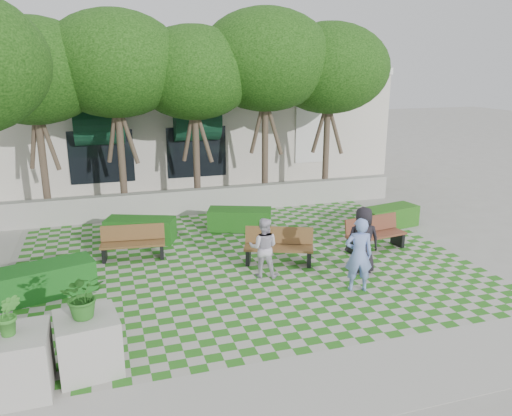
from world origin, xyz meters
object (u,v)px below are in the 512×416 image
object	(u,v)px
bench_east	(375,234)
bench_west	(133,243)
person_blue	(359,255)
person_dark	(363,240)
hedge_midright	(240,220)
bench_mid	(279,247)
hedge_midleft	(141,230)
planter_back	(16,361)
hedge_east	(389,217)
planter_front	(87,332)
hedge_west	(46,280)
person_white	(264,247)

from	to	relation	value
bench_east	bench_west	world-z (taller)	bench_east
person_blue	person_dark	world-z (taller)	person_blue
bench_east	hedge_midright	world-z (taller)	bench_east
bench_mid	hedge_midleft	world-z (taller)	bench_mid
planter_back	person_blue	xyz separation A→B (m)	(7.26, 1.85, 0.31)
planter_back	hedge_midright	bearing A→B (deg)	50.88
hedge_east	person_dark	xyz separation A→B (m)	(-2.77, -3.13, 0.53)
bench_mid	planter_front	world-z (taller)	planter_front
bench_west	planter_front	bearing A→B (deg)	-95.16
hedge_midleft	person_dark	distance (m)	6.80
hedge_west	person_white	size ratio (longest dim) A/B	1.38
bench_west	person_white	size ratio (longest dim) A/B	1.16
hedge_east	hedge_west	distance (m)	10.75
person_blue	bench_mid	bearing A→B (deg)	-44.12
hedge_midleft	person_blue	bearing A→B (deg)	-47.80
hedge_midleft	planter_back	bearing A→B (deg)	-110.26
hedge_midleft	planter_back	size ratio (longest dim) A/B	1.16
person_dark	person_white	size ratio (longest dim) A/B	1.13
bench_east	planter_front	bearing A→B (deg)	-162.26
bench_west	person_blue	world-z (taller)	person_blue
planter_front	planter_back	xyz separation A→B (m)	(-1.12, -0.33, -0.16)
hedge_midleft	person_white	bearing A→B (deg)	-52.96
planter_front	person_blue	bearing A→B (deg)	13.95
bench_east	hedge_east	world-z (taller)	bench_east
bench_mid	planter_front	bearing A→B (deg)	-120.99
hedge_midright	hedge_midleft	bearing A→B (deg)	-177.76
person_blue	hedge_west	bearing A→B (deg)	1.42
bench_east	hedge_midright	size ratio (longest dim) A/B	0.93
planter_front	hedge_midleft	bearing A→B (deg)	77.63
bench_mid	person_white	distance (m)	1.03
bench_east	hedge_midleft	xyz separation A→B (m)	(-6.53, 2.79, -0.10)
bench_mid	hedge_midright	bearing A→B (deg)	116.41
hedge_midleft	planter_front	size ratio (longest dim) A/B	1.12
hedge_east	person_blue	world-z (taller)	person_blue
person_dark	planter_back	bearing A→B (deg)	32.96
person_blue	hedge_midright	bearing A→B (deg)	-57.80
person_blue	hedge_midleft	bearing A→B (deg)	-31.04
hedge_west	person_white	world-z (taller)	person_white
person_white	bench_east	bearing A→B (deg)	-142.76
planter_back	bench_west	bearing A→B (deg)	68.05
hedge_east	person_white	size ratio (longest dim) A/B	1.28
bench_west	person_white	distance (m)	3.87
hedge_east	hedge_midright	xyz separation A→B (m)	(-4.87, 1.20, 0.01)
planter_front	person_blue	size ratio (longest dim) A/B	1.02
bench_east	person_white	xyz separation A→B (m)	(-3.75, -0.89, 0.32)
hedge_midleft	planter_back	distance (m)	7.47
planter_front	person_white	bearing A→B (deg)	35.21
bench_east	hedge_east	distance (m)	2.32
hedge_west	planter_back	xyz separation A→B (m)	(-0.13, -3.81, 0.22)
hedge_midleft	planter_back	xyz separation A→B (m)	(-2.59, -7.01, 0.23)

